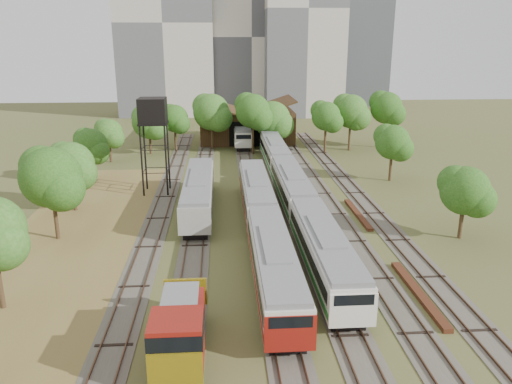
{
  "coord_description": "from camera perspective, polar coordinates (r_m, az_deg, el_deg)",
  "views": [
    {
      "loc": [
        -5.51,
        -29.77,
        16.99
      ],
      "look_at": [
        -2.14,
        18.04,
        2.5
      ],
      "focal_mm": 35.0,
      "sensor_mm": 36.0,
      "label": 1
    }
  ],
  "objects": [
    {
      "name": "dry_grass_patch",
      "position": [
        43.25,
        -20.63,
        -7.43
      ],
      "size": [
        14.0,
        60.0,
        0.04
      ],
      "primitive_type": "cube",
      "color": "brown",
      "rests_on": "ground"
    },
    {
      "name": "rail_pile_far",
      "position": [
        51.84,
        11.55,
        -2.5
      ],
      "size": [
        0.57,
        9.07,
        0.29
      ],
      "primitive_type": "cube",
      "color": "#4F2716",
      "rests_on": "ground"
    },
    {
      "name": "rail_pile_near",
      "position": [
        37.24,
        18.08,
        -10.95
      ],
      "size": [
        0.64,
        9.63,
        0.32
      ],
      "primitive_type": "cube",
      "color": "#4F2716",
      "rests_on": "ground"
    },
    {
      "name": "tower_centre",
      "position": [
        130.0,
        -0.75,
        17.26
      ],
      "size": [
        20.0,
        18.0,
        36.0
      ],
      "primitive_type": "cube",
      "color": "beige",
      "rests_on": "ground"
    },
    {
      "name": "tower_left",
      "position": [
        125.46,
        -10.27,
        18.4
      ],
      "size": [
        22.0,
        16.0,
        42.0
      ],
      "primitive_type": "cube",
      "color": "beige",
      "rests_on": "ground"
    },
    {
      "name": "water_tower",
      "position": [
        57.84,
        -11.72,
        8.78
      ],
      "size": [
        3.17,
        3.17,
        10.97
      ],
      "color": "black",
      "rests_on": "ground"
    },
    {
      "name": "old_grey_coach",
      "position": [
        52.03,
        -6.6,
        -0.05
      ],
      "size": [
        2.94,
        18.0,
        3.64
      ],
      "color": "black",
      "rests_on": "ground"
    },
    {
      "name": "tower_far_right",
      "position": [
        145.28,
        12.19,
        15.28
      ],
      "size": [
        12.0,
        12.0,
        28.0
      ],
      "primitive_type": "cube",
      "color": "#43474B",
      "rests_on": "ground"
    },
    {
      "name": "ground",
      "position": [
        34.72,
        5.77,
        -12.57
      ],
      "size": [
        240.0,
        240.0,
        0.0
      ],
      "primitive_type": "plane",
      "color": "#475123",
      "rests_on": "ground"
    },
    {
      "name": "tree_band_left",
      "position": [
        47.96,
        -22.29,
        1.18
      ],
      "size": [
        6.33,
        56.38,
        8.37
      ],
      "color": "#382616",
      "rests_on": "ground"
    },
    {
      "name": "railcar_red_set",
      "position": [
        43.42,
        0.86,
        -3.55
      ],
      "size": [
        2.87,
        34.57,
        3.55
      ],
      "color": "black",
      "rests_on": "ground"
    },
    {
      "name": "tracks",
      "position": [
        57.54,
        0.98,
        -0.31
      ],
      "size": [
        24.6,
        80.0,
        0.19
      ],
      "color": "#4C473D",
      "rests_on": "ground"
    },
    {
      "name": "tree_band_right",
      "position": [
        61.82,
        16.11,
        4.86
      ],
      "size": [
        4.6,
        42.01,
        7.28
      ],
      "color": "#382616",
      "rests_on": "ground"
    },
    {
      "name": "tree_band_far",
      "position": [
        80.26,
        1.18,
        8.82
      ],
      "size": [
        43.43,
        9.53,
        9.37
      ],
      "color": "#382616",
      "rests_on": "ground"
    },
    {
      "name": "railcar_rear",
      "position": [
        87.11,
        -1.67,
        6.81
      ],
      "size": [
        2.85,
        16.08,
        3.52
      ],
      "color": "black",
      "rests_on": "ground"
    },
    {
      "name": "tower_right",
      "position": [
        123.53,
        5.39,
        20.0
      ],
      "size": [
        18.0,
        16.0,
        48.0
      ],
      "primitive_type": "cube",
      "color": "beige",
      "rests_on": "ground"
    },
    {
      "name": "maintenance_shed",
      "position": [
        88.99,
        -1.08,
        7.71
      ],
      "size": [
        16.45,
        11.55,
        7.58
      ],
      "color": "#392415",
      "rests_on": "ground"
    },
    {
      "name": "shunter_locomotive",
      "position": [
        28.64,
        -8.71,
        -15.55
      ],
      "size": [
        2.77,
        8.1,
        3.63
      ],
      "color": "black",
      "rests_on": "ground"
    },
    {
      "name": "railcar_green_set",
      "position": [
        54.11,
        4.11,
        0.56
      ],
      "size": [
        2.87,
        52.08,
        3.55
      ],
      "color": "black",
      "rests_on": "ground"
    }
  ]
}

